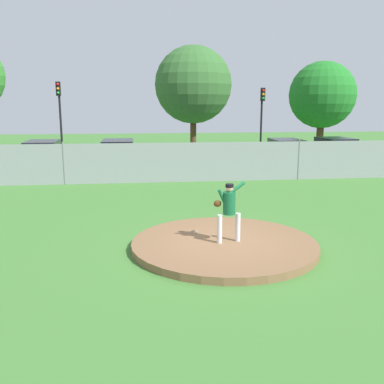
# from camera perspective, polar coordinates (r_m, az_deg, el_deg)

# --- Properties ---
(ground_plane) EXTENTS (80.00, 80.00, 0.00)m
(ground_plane) POSITION_cam_1_polar(r_m,az_deg,el_deg) (17.29, 0.45, -0.98)
(ground_plane) COLOR #427A33
(asphalt_strip) EXTENTS (44.00, 7.00, 0.01)m
(asphalt_strip) POSITION_cam_1_polar(r_m,az_deg,el_deg) (25.61, -1.99, 3.15)
(asphalt_strip) COLOR #2B2B2D
(asphalt_strip) RESTS_ON ground_plane
(pitchers_mound) EXTENTS (4.93, 4.93, 0.19)m
(pitchers_mound) POSITION_cam_1_polar(r_m,az_deg,el_deg) (11.56, 4.29, -6.97)
(pitchers_mound) COLOR brown
(pitchers_mound) RESTS_ON ground_plane
(pitcher_youth) EXTENTS (0.83, 0.32, 1.62)m
(pitcher_youth) POSITION_cam_1_polar(r_m,az_deg,el_deg) (11.20, 4.90, -1.95)
(pitcher_youth) COLOR silver
(pitcher_youth) RESTS_ON pitchers_mound
(baseball) EXTENTS (0.07, 0.07, 0.07)m
(baseball) POSITION_cam_1_polar(r_m,az_deg,el_deg) (12.17, 0.56, -5.32)
(baseball) COLOR white
(baseball) RESTS_ON pitchers_mound
(chainlink_fence) EXTENTS (28.95, 0.07, 2.04)m
(chainlink_fence) POSITION_cam_1_polar(r_m,az_deg,el_deg) (21.04, -0.94, 3.96)
(chainlink_fence) COLOR gray
(chainlink_fence) RESTS_ON ground_plane
(parked_car_silver) EXTENTS (2.19, 4.38, 1.73)m
(parked_car_silver) POSITION_cam_1_polar(r_m,az_deg,el_deg) (28.04, 18.45, 4.97)
(parked_car_silver) COLOR #B7BABF
(parked_car_silver) RESTS_ON ground_plane
(parked_car_navy) EXTENTS (1.95, 4.71, 1.77)m
(parked_car_navy) POSITION_cam_1_polar(r_m,az_deg,el_deg) (24.97, -9.79, 4.71)
(parked_car_navy) COLOR #161E4C
(parked_car_navy) RESTS_ON ground_plane
(parked_car_slate) EXTENTS (2.08, 4.77, 1.69)m
(parked_car_slate) POSITION_cam_1_polar(r_m,az_deg,el_deg) (26.34, -19.19, 4.52)
(parked_car_slate) COLOR slate
(parked_car_slate) RESTS_ON ground_plane
(parked_car_charcoal) EXTENTS (2.00, 4.70, 1.63)m
(parked_car_charcoal) POSITION_cam_1_polar(r_m,az_deg,el_deg) (27.42, 12.38, 5.11)
(parked_car_charcoal) COLOR #232328
(parked_car_charcoal) RESTS_ON ground_plane
(traffic_light_near) EXTENTS (0.28, 0.46, 5.20)m
(traffic_light_near) POSITION_cam_1_polar(r_m,az_deg,el_deg) (30.17, -17.17, 10.66)
(traffic_light_near) COLOR black
(traffic_light_near) RESTS_ON ground_plane
(traffic_light_far) EXTENTS (0.28, 0.46, 4.87)m
(traffic_light_far) POSITION_cam_1_polar(r_m,az_deg,el_deg) (31.02, 9.28, 10.65)
(traffic_light_far) COLOR black
(traffic_light_far) RESTS_ON ground_plane
(tree_broad_right) EXTENTS (5.69, 5.69, 8.01)m
(tree_broad_right) POSITION_cam_1_polar(r_m,az_deg,el_deg) (32.73, 0.17, 14.03)
(tree_broad_right) COLOR #4C331E
(tree_broad_right) RESTS_ON ground_plane
(tree_broad_left) EXTENTS (5.23, 5.23, 7.09)m
(tree_broad_left) POSITION_cam_1_polar(r_m,az_deg,el_deg) (36.37, 16.91, 12.21)
(tree_broad_left) COLOR #4C331E
(tree_broad_left) RESTS_ON ground_plane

